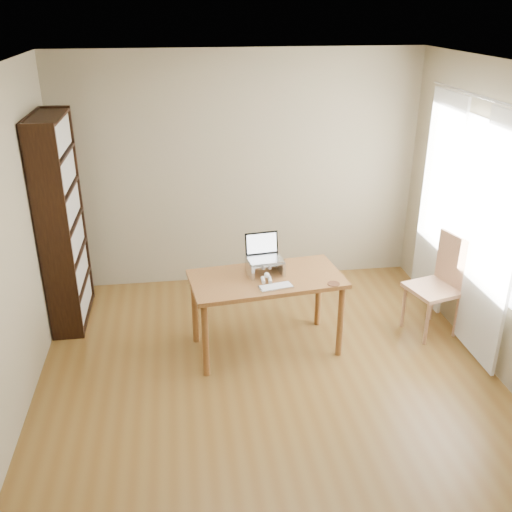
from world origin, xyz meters
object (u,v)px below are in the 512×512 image
(keyboard, at_px, (276,287))
(chair, at_px, (441,282))
(bookshelf, at_px, (62,223))
(cat, at_px, (264,265))
(laptop, at_px, (264,252))
(desk, at_px, (266,287))

(keyboard, bearing_deg, chair, -1.68)
(bookshelf, distance_m, keyboard, 2.23)
(cat, bearing_deg, bookshelf, 162.10)
(laptop, bearing_deg, desk, -96.79)
(desk, height_order, laptop, laptop)
(chair, bearing_deg, bookshelf, 152.24)
(laptop, relative_size, keyboard, 1.06)
(bookshelf, relative_size, chair, 2.10)
(keyboard, height_order, chair, chair)
(bookshelf, distance_m, cat, 2.04)
(keyboard, distance_m, chair, 1.72)
(laptop, height_order, cat, laptop)
(bookshelf, bearing_deg, laptop, -20.95)
(bookshelf, bearing_deg, chair, -12.37)
(laptop, bearing_deg, bookshelf, 152.26)
(bookshelf, relative_size, cat, 4.28)
(desk, bearing_deg, keyboard, -84.63)
(laptop, xyz_separation_m, cat, (-0.00, -0.02, -0.12))
(desk, xyz_separation_m, chair, (1.73, 0.06, -0.11))
(bookshelf, bearing_deg, cat, -21.62)
(keyboard, bearing_deg, cat, 87.58)
(desk, relative_size, chair, 1.44)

